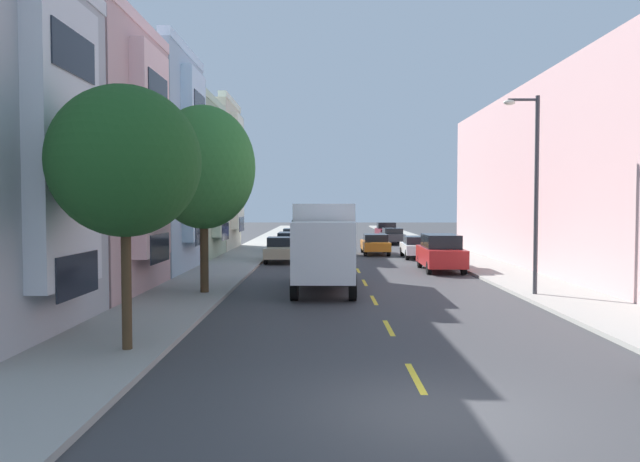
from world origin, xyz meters
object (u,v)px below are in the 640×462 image
object	(u,v)px
street_tree_nearest	(125,162)
parked_suv_red	(441,252)
street_tree_second	(204,168)
parked_sedan_silver	(293,237)
parked_pickup_burgundy	(387,232)
parked_sedan_white	(417,247)
parked_hatchback_champagne	(280,250)
parked_sedan_charcoal	(392,236)
parked_wagon_sky	(290,242)
parked_suv_navy	(301,229)
moving_orange_sedan	(375,244)
street_lamp	(533,181)
delivery_box_truck	(325,241)

from	to	relation	value
street_tree_nearest	parked_suv_red	xyz separation A→B (m)	(10.73, 18.01, -3.48)
street_tree_second	parked_sedan_silver	bearing A→B (deg)	86.25
parked_pickup_burgundy	parked_sedan_white	world-z (taller)	parked_pickup_burgundy
parked_hatchback_champagne	parked_sedan_charcoal	distance (m)	19.15
parked_wagon_sky	parked_suv_navy	bearing A→B (deg)	89.84
parked_pickup_burgundy	moving_orange_sedan	world-z (taller)	parked_pickup_burgundy
parked_sedan_charcoal	street_lamp	bearing A→B (deg)	-86.91
parked_pickup_burgundy	moving_orange_sedan	size ratio (longest dim) A/B	1.19
parked_suv_red	street_tree_nearest	bearing A→B (deg)	-120.77
delivery_box_truck	street_tree_second	bearing A→B (deg)	-157.47
parked_suv_navy	parked_sedan_white	size ratio (longest dim) A/B	1.06
parked_sedan_white	moving_orange_sedan	size ratio (longest dim) A/B	1.01
parked_wagon_sky	parked_sedan_white	distance (m)	9.37
street_lamp	parked_suv_red	bearing A→B (deg)	100.07
street_tree_second	parked_sedan_charcoal	world-z (taller)	street_tree_second
delivery_box_truck	parked_pickup_burgundy	xyz separation A→B (m)	(6.26, 34.72, -1.14)
parked_suv_navy	parked_sedan_silver	bearing A→B (deg)	-91.34
parked_suv_red	parked_sedan_charcoal	xyz separation A→B (m)	(-0.05, 22.00, -0.24)
street_tree_second	delivery_box_truck	size ratio (longest dim) A/B	0.95
parked_suv_red	parked_sedan_white	size ratio (longest dim) A/B	1.06
parked_sedan_silver	parked_hatchback_champagne	distance (m)	15.48
parked_sedan_silver	parked_sedan_white	world-z (taller)	same
street_lamp	parked_pickup_burgundy	size ratio (longest dim) A/B	1.38
street_tree_nearest	parked_wagon_sky	distance (m)	29.99
parked_sedan_charcoal	street_tree_second	bearing A→B (deg)	-109.11
street_tree_second	parked_sedan_white	size ratio (longest dim) A/B	1.56
parked_wagon_sky	moving_orange_sedan	xyz separation A→B (m)	(6.07, -0.90, -0.05)
delivery_box_truck	parked_pickup_burgundy	bearing A→B (deg)	79.78
street_tree_second	moving_orange_sedan	xyz separation A→B (m)	(8.20, 19.57, -4.14)
parked_wagon_sky	street_tree_nearest	bearing A→B (deg)	-94.11
street_lamp	parked_wagon_sky	distance (m)	23.51
parked_pickup_burgundy	parked_suv_navy	world-z (taller)	parked_suv_navy
street_tree_second	delivery_box_truck	world-z (taller)	street_tree_second
delivery_box_truck	parked_suv_red	size ratio (longest dim) A/B	1.54
parked_sedan_white	parked_pickup_burgundy	bearing A→B (deg)	89.47
street_lamp	parked_hatchback_champagne	xyz separation A→B (m)	(-10.44, 14.16, -3.63)
parked_pickup_burgundy	parked_sedan_white	size ratio (longest dim) A/B	1.17
parked_wagon_sky	parked_sedan_charcoal	xyz separation A→B (m)	(8.54, 10.32, -0.05)
parked_sedan_white	parked_sedan_charcoal	bearing A→B (deg)	90.02
delivery_box_truck	parked_sedan_white	bearing A→B (deg)	67.58
moving_orange_sedan	parked_wagon_sky	bearing A→B (deg)	171.52
parked_suv_red	street_tree_second	bearing A→B (deg)	-140.63
moving_orange_sedan	parked_hatchback_champagne	bearing A→B (deg)	-137.30
street_tree_nearest	street_lamp	distance (m)	15.19
parked_sedan_white	parked_suv_navy	bearing A→B (deg)	109.33
parked_sedan_charcoal	street_tree_nearest	bearing A→B (deg)	-104.93
parked_sedan_silver	parked_sedan_white	xyz separation A→B (m)	(8.76, -12.62, 0.00)
parked_sedan_silver	moving_orange_sedan	bearing A→B (deg)	-57.01
street_lamp	parked_sedan_charcoal	size ratio (longest dim) A/B	1.63
parked_pickup_burgundy	parked_sedan_silver	world-z (taller)	parked_pickup_burgundy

